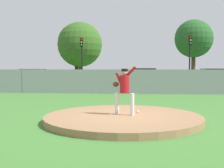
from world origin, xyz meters
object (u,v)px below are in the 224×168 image
Objects in this scene: baseball at (138,112)px; parked_car_white at (213,80)px; pitcher_youth at (124,87)px; traffic_light_near at (82,53)px; parked_car_red at (145,79)px; traffic_cone_orange at (81,86)px; traffic_light_far at (190,52)px; parked_car_slate at (33,79)px.

baseball is 14.84m from parked_car_white.
traffic_light_near is at bearing 105.15° from pitcher_youth.
traffic_cone_orange is at bearing -172.48° from parked_car_red.
baseball is at bearing -114.31° from parked_car_white.
traffic_light_far reaches higher than pitcher_youth.
traffic_cone_orange is (4.19, -0.24, -0.54)m from parked_car_slate.
pitcher_youth reaches higher than parked_car_slate.
parked_car_slate is 0.93× the size of traffic_light_near.
parked_car_red reaches higher than baseball.
traffic_light_far reaches higher than parked_car_slate.
pitcher_youth is at bearing -73.06° from traffic_cone_orange.
baseball is at bearing 45.44° from pitcher_youth.
parked_car_red is at bearing 87.41° from baseball.
pitcher_youth is 14.90m from parked_car_red.
traffic_light_far is at bearing 15.50° from parked_car_slate.
traffic_cone_orange is at bearing -80.34° from traffic_light_near.
parked_car_white is 12.90m from traffic_light_near.
baseball is 0.02× the size of parked_car_slate.
traffic_light_near is at bearing 157.24° from parked_car_white.
pitcher_youth is 22.06× the size of baseball.
parked_car_white is at bearing 65.69° from baseball.
traffic_light_near reaches higher than parked_car_red.
pitcher_youth is 2.97× the size of traffic_cone_orange.
pitcher_youth is 0.38× the size of parked_car_red.
traffic_light_near reaches higher than parked_car_slate.
pitcher_youth is 0.37× the size of parked_car_white.
parked_car_red is at bearing -32.88° from traffic_light_near.
traffic_light_near is (-5.11, 18.88, 2.12)m from pitcher_youth.
pitcher_youth reaches higher than baseball.
parked_car_red is at bearing 2.86° from parked_car_slate.
parked_car_slate is at bearing -164.50° from traffic_light_far.
pitcher_youth is 14.81m from traffic_cone_orange.
traffic_light_far reaches higher than traffic_cone_orange.
traffic_light_far is at bearing 37.95° from parked_car_red.
traffic_light_near is at bearing 99.66° from traffic_cone_orange.
baseball is 0.02× the size of parked_car_white.
traffic_light_far reaches higher than parked_car_white.
baseball is 0.02× the size of parked_car_red.
parked_car_white is (15.06, -0.40, 0.01)m from parked_car_slate.
parked_car_red is (9.60, 0.48, 0.02)m from parked_car_slate.
parked_car_slate is (-8.50, 14.38, -0.35)m from pitcher_youth.
traffic_light_near is (3.38, 4.50, 2.46)m from parked_car_slate.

